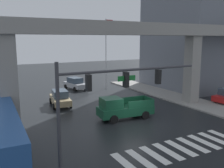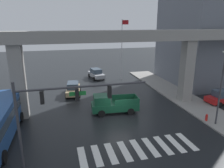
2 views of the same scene
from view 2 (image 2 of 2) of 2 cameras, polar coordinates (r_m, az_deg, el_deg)
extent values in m
plane|color=black|center=(22.01, 2.02, -9.85)|extent=(120.00, 120.00, 0.00)
cube|color=silver|center=(16.90, -7.93, -18.84)|extent=(0.55, 2.80, 0.01)
cube|color=silver|center=(17.02, -4.05, -18.43)|extent=(0.55, 2.80, 0.01)
cube|color=silver|center=(17.21, -0.27, -17.95)|extent=(0.55, 2.80, 0.01)
cube|color=silver|center=(17.47, 3.40, -17.41)|extent=(0.55, 2.80, 0.01)
cube|color=silver|center=(17.79, 6.93, -16.82)|extent=(0.55, 2.80, 0.01)
cube|color=silver|center=(18.17, 10.29, -16.21)|extent=(0.55, 2.80, 0.01)
cube|color=silver|center=(18.61, 13.49, -15.56)|extent=(0.55, 2.80, 0.01)
cube|color=silver|center=(19.10, 16.51, -14.91)|extent=(0.55, 2.80, 0.01)
cube|color=silver|center=(19.65, 19.36, -14.26)|extent=(0.55, 2.80, 0.01)
cube|color=gray|center=(23.25, -0.33, 12.66)|extent=(59.63, 1.91, 1.20)
cube|color=gray|center=(23.57, -23.66, 0.44)|extent=(1.30, 1.30, 7.63)
cube|color=gray|center=(27.85, 19.31, 3.15)|extent=(1.30, 1.30, 7.63)
cube|color=gray|center=(27.87, 20.95, -5.05)|extent=(4.00, 36.00, 0.15)
cube|color=#14472D|center=(23.64, 0.76, -5.88)|extent=(5.24, 2.32, 0.80)
cube|color=#14472D|center=(23.13, -2.78, -4.15)|extent=(1.84, 1.88, 0.90)
cube|color=#3F5160|center=(23.08, -3.93, -4.21)|extent=(0.24, 1.67, 0.77)
cube|color=#14472D|center=(22.81, 4.01, -4.86)|extent=(2.65, 0.32, 0.60)
cube|color=#14472D|center=(24.41, 3.04, -3.41)|extent=(2.65, 0.32, 0.60)
cube|color=#14472D|center=(23.94, 6.67, -3.90)|extent=(0.25, 1.75, 0.60)
cylinder|color=black|center=(22.75, -2.78, -7.90)|extent=(0.78, 0.34, 0.76)
cylinder|color=black|center=(24.40, -3.31, -6.19)|extent=(0.78, 0.34, 0.76)
cylinder|color=black|center=(23.31, 5.02, -7.34)|extent=(0.78, 0.34, 0.76)
cylinder|color=black|center=(24.92, 3.97, -5.71)|extent=(0.78, 0.34, 0.76)
cube|color=#2D3D4C|center=(24.74, -25.73, -3.57)|extent=(2.25, 0.16, 1.49)
cylinder|color=black|center=(23.56, -23.19, -8.14)|extent=(0.38, 0.97, 0.96)
cylinder|color=black|center=(17.74, -27.07, -16.96)|extent=(0.38, 0.97, 0.96)
cube|color=red|center=(29.61, 27.48, -3.44)|extent=(4.46, 2.21, 0.64)
cube|color=#384756|center=(29.33, 27.52, -2.18)|extent=(2.38, 1.73, 0.76)
cylinder|color=black|center=(29.31, 24.41, -3.90)|extent=(0.66, 0.31, 0.64)
cylinder|color=black|center=(28.22, 26.84, -4.96)|extent=(0.66, 0.31, 0.64)
cube|color=tan|center=(29.91, -10.33, -1.63)|extent=(2.29, 4.49, 0.64)
cube|color=#384756|center=(29.80, -10.39, -0.29)|extent=(1.77, 2.41, 0.76)
cylinder|color=black|center=(28.70, -8.70, -2.99)|extent=(0.32, 0.67, 0.64)
cylinder|color=black|center=(28.81, -12.14, -3.10)|extent=(0.32, 0.67, 0.64)
cylinder|color=black|center=(31.24, -8.61, -1.39)|extent=(0.32, 0.67, 0.64)
cylinder|color=black|center=(31.33, -11.77, -1.50)|extent=(0.32, 0.67, 0.64)
cube|color=#A8AAAF|center=(38.15, -4.24, 2.48)|extent=(2.51, 4.55, 0.64)
cube|color=#384756|center=(38.09, -4.31, 3.54)|extent=(1.88, 2.47, 0.76)
cylinder|color=black|center=(37.34, -2.26, 1.70)|extent=(0.35, 0.67, 0.64)
cylinder|color=black|center=(36.73, -4.74, 1.41)|extent=(0.35, 0.67, 0.64)
cylinder|color=black|center=(39.74, -3.75, 2.57)|extent=(0.35, 0.67, 0.64)
cylinder|color=black|center=(39.17, -6.11, 2.31)|extent=(0.35, 0.67, 0.64)
cylinder|color=#38383D|center=(15.19, -23.64, -10.88)|extent=(0.18, 0.18, 6.20)
cylinder|color=#38383D|center=(14.13, -7.41, -0.67)|extent=(8.60, 0.14, 0.14)
cube|color=black|center=(14.24, -18.19, -3.44)|extent=(0.24, 0.32, 0.84)
sphere|color=green|center=(14.32, -18.09, -4.42)|extent=(0.17, 0.17, 0.17)
cube|color=black|center=(14.24, -9.33, -2.81)|extent=(0.24, 0.32, 0.84)
sphere|color=green|center=(14.32, -9.28, -3.80)|extent=(0.17, 0.17, 0.17)
cube|color=black|center=(14.57, -0.69, -2.14)|extent=(0.24, 0.32, 0.84)
sphere|color=green|center=(14.66, -0.69, -3.11)|extent=(0.17, 0.17, 0.17)
cube|color=#19722D|center=(14.22, -9.17, -2.53)|extent=(1.10, 0.04, 0.28)
cylinder|color=#38383D|center=(22.24, 26.95, -1.70)|extent=(0.16, 0.16, 7.00)
cylinder|color=red|center=(23.65, 23.89, -8.47)|extent=(0.24, 0.24, 0.70)
sphere|color=red|center=(23.50, 24.00, -7.60)|extent=(0.22, 0.22, 0.22)
cylinder|color=silver|center=(36.69, 2.62, 9.00)|extent=(0.12, 0.12, 10.14)
cube|color=red|center=(36.57, 3.57, 16.14)|extent=(1.10, 0.04, 0.70)
camera|label=1|loc=(6.72, -81.17, -19.54)|focal=40.55mm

